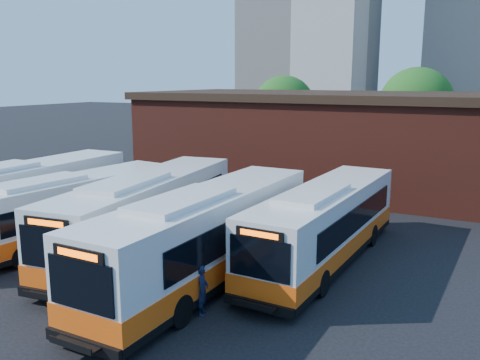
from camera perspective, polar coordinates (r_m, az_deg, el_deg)
The scene contains 10 objects.
ground at distance 18.39m, azimuth -5.27°, elevation -12.19°, with size 220.00×220.00×0.00m, color black.
bus_farwest at distance 26.39m, azimuth -23.52°, elevation -2.22°, with size 2.84×12.77×3.46m.
bus_west at distance 24.10m, azimuth -18.76°, elevation -3.45°, with size 3.67×11.71×3.15m.
bus_midwest at distance 22.09m, azimuth -10.39°, elevation -4.01°, with size 4.09×12.75×3.42m.
bus_mideast at distance 18.62m, azimuth -3.76°, elevation -6.67°, with size 2.84×12.82×3.48m.
bus_east at distance 20.73m, azimuth 9.49°, elevation -5.24°, with size 2.89×11.95×3.23m.
transit_worker at distance 16.31m, azimuth -4.26°, elevation -12.20°, with size 0.60×0.39×1.64m, color #111832.
depot_building at distance 35.58m, azimuth 12.37°, elevation 4.50°, with size 28.60×12.60×6.40m.
tree_west at distance 50.04m, azimuth 4.96°, elevation 8.21°, with size 6.00×6.00×7.65m.
tree_mid at distance 48.71m, azimuth 19.18°, elevation 8.06°, with size 6.56×6.56×8.36m.
Camera 1 is at (9.23, -14.12, 7.32)m, focal length 38.00 mm.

